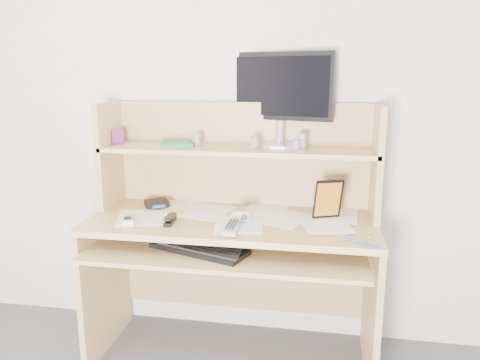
% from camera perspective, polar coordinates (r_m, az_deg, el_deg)
% --- Properties ---
extents(back_wall, '(3.60, 0.04, 2.50)m').
position_cam_1_polar(back_wall, '(2.51, 0.35, 8.38)').
color(back_wall, beige).
rests_on(back_wall, floor).
extents(desk, '(1.40, 0.70, 1.30)m').
position_cam_1_polar(desk, '(2.39, -0.63, -5.49)').
color(desk, tan).
rests_on(desk, floor).
extents(paper_clutter, '(1.32, 0.54, 0.01)m').
position_cam_1_polar(paper_clutter, '(2.29, -1.00, -4.72)').
color(paper_clutter, white).
rests_on(paper_clutter, desk).
extents(keyboard, '(0.48, 0.31, 0.03)m').
position_cam_1_polar(keyboard, '(2.17, -5.00, -8.24)').
color(keyboard, black).
rests_on(keyboard, desk).
extents(tv_remote, '(0.07, 0.21, 0.02)m').
position_cam_1_polar(tv_remote, '(2.12, -0.99, -5.76)').
color(tv_remote, '#A9A9A4').
rests_on(tv_remote, paper_clutter).
extents(flip_phone, '(0.08, 0.11, 0.02)m').
position_cam_1_polar(flip_phone, '(2.29, -13.40, -4.68)').
color(flip_phone, '#ADADAF').
rests_on(flip_phone, paper_clutter).
extents(stapler, '(0.04, 0.13, 0.04)m').
position_cam_1_polar(stapler, '(2.24, -8.54, -4.66)').
color(stapler, black).
rests_on(stapler, paper_clutter).
extents(wallet, '(0.15, 0.15, 0.03)m').
position_cam_1_polar(wallet, '(2.53, -10.11, -2.79)').
color(wallet, black).
rests_on(wallet, paper_clutter).
extents(sticky_note_pad, '(0.08, 0.08, 0.01)m').
position_cam_1_polar(sticky_note_pad, '(2.39, -8.02, -4.05)').
color(sticky_note_pad, gold).
rests_on(sticky_note_pad, desk).
extents(digital_camera, '(0.09, 0.05, 0.05)m').
position_cam_1_polar(digital_camera, '(2.23, 0.01, -4.42)').
color(digital_camera, '#B0B0B2').
rests_on(digital_camera, paper_clutter).
extents(game_case, '(0.13, 0.07, 0.20)m').
position_cam_1_polar(game_case, '(2.30, 10.69, -2.30)').
color(game_case, black).
rests_on(game_case, paper_clutter).
extents(blue_pen, '(0.14, 0.09, 0.01)m').
position_cam_1_polar(blue_pen, '(2.02, 14.68, -7.37)').
color(blue_pen, blue).
rests_on(blue_pen, paper_clutter).
extents(card_box, '(0.06, 0.04, 0.08)m').
position_cam_1_polar(card_box, '(2.55, -14.68, 5.12)').
color(card_box, maroon).
rests_on(card_box, desk).
extents(shelf_book, '(0.21, 0.24, 0.02)m').
position_cam_1_polar(shelf_book, '(2.43, -7.77, 4.36)').
color(shelf_book, '#2E7341').
rests_on(shelf_book, desk).
extents(chip_stack_a, '(0.05, 0.05, 0.06)m').
position_cam_1_polar(chip_stack_a, '(2.33, 1.77, 4.61)').
color(chip_stack_a, black).
rests_on(chip_stack_a, desk).
extents(chip_stack_b, '(0.05, 0.05, 0.07)m').
position_cam_1_polar(chip_stack_b, '(2.42, -5.26, 4.92)').
color(chip_stack_b, white).
rests_on(chip_stack_b, desk).
extents(chip_stack_c, '(0.04, 0.04, 0.05)m').
position_cam_1_polar(chip_stack_c, '(2.31, 6.89, 4.31)').
color(chip_stack_c, black).
rests_on(chip_stack_c, desk).
extents(chip_stack_d, '(0.06, 0.06, 0.08)m').
position_cam_1_polar(chip_stack_d, '(2.34, 7.58, 4.75)').
color(chip_stack_d, white).
rests_on(chip_stack_d, desk).
extents(monitor, '(0.53, 0.27, 0.47)m').
position_cam_1_polar(monitor, '(2.42, 5.02, 10.13)').
color(monitor, silver).
rests_on(monitor, desk).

